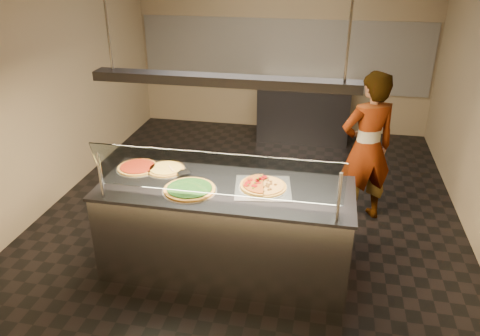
% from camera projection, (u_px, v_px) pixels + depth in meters
% --- Properties ---
extents(ground, '(5.00, 6.00, 0.02)m').
position_uv_depth(ground, '(252.00, 209.00, 5.86)').
color(ground, black).
rests_on(ground, ground).
extents(wall_back, '(5.00, 0.02, 3.00)m').
position_uv_depth(wall_back, '(284.00, 43.00, 7.88)').
color(wall_back, '#988362').
rests_on(wall_back, ground).
extents(wall_front, '(5.00, 0.02, 3.00)m').
position_uv_depth(wall_front, '(160.00, 245.00, 2.55)').
color(wall_front, '#988362').
rests_on(wall_front, ground).
extents(wall_left, '(0.02, 6.00, 3.00)m').
position_uv_depth(wall_left, '(49.00, 81.00, 5.65)').
color(wall_left, '#988362').
rests_on(wall_left, ground).
extents(tile_band, '(4.90, 0.02, 1.20)m').
position_uv_depth(tile_band, '(283.00, 55.00, 7.94)').
color(tile_band, silver).
rests_on(tile_band, wall_back).
extents(serving_counter, '(2.41, 0.94, 0.93)m').
position_uv_depth(serving_counter, '(226.00, 229.00, 4.59)').
color(serving_counter, '#B7B7BC').
rests_on(serving_counter, ground).
extents(sneeze_guard, '(2.17, 0.18, 0.54)m').
position_uv_depth(sneeze_guard, '(216.00, 175.00, 3.95)').
color(sneeze_guard, '#B7B7BC').
rests_on(sneeze_guard, serving_counter).
extents(perforated_tray, '(0.59, 0.59, 0.01)m').
position_uv_depth(perforated_tray, '(263.00, 187.00, 4.37)').
color(perforated_tray, silver).
rests_on(perforated_tray, serving_counter).
extents(half_pizza_pepperoni, '(0.28, 0.46, 0.05)m').
position_uv_depth(half_pizza_pepperoni, '(252.00, 184.00, 4.37)').
color(half_pizza_pepperoni, '#9D6924').
rests_on(half_pizza_pepperoni, perforated_tray).
extents(half_pizza_sausage, '(0.28, 0.46, 0.04)m').
position_uv_depth(half_pizza_sausage, '(274.00, 186.00, 4.34)').
color(half_pizza_sausage, '#9D6924').
rests_on(half_pizza_sausage, perforated_tray).
extents(pizza_spinach, '(0.51, 0.51, 0.03)m').
position_uv_depth(pizza_spinach, '(190.00, 189.00, 4.32)').
color(pizza_spinach, silver).
rests_on(pizza_spinach, serving_counter).
extents(pizza_cheese, '(0.40, 0.40, 0.03)m').
position_uv_depth(pizza_cheese, '(166.00, 169.00, 4.71)').
color(pizza_cheese, silver).
rests_on(pizza_cheese, serving_counter).
extents(pizza_tomato, '(0.43, 0.43, 0.03)m').
position_uv_depth(pizza_tomato, '(138.00, 167.00, 4.75)').
color(pizza_tomato, silver).
rests_on(pizza_tomato, serving_counter).
extents(pizza_spatula, '(0.27, 0.18, 0.02)m').
position_uv_depth(pizza_spatula, '(176.00, 170.00, 4.66)').
color(pizza_spatula, '#B7B7BC').
rests_on(pizza_spatula, pizza_spinach).
extents(prep_table, '(1.52, 0.74, 0.93)m').
position_uv_depth(prep_table, '(304.00, 112.00, 7.84)').
color(prep_table, '#343439').
rests_on(prep_table, ground).
extents(worker, '(0.77, 0.67, 1.79)m').
position_uv_depth(worker, '(367.00, 149.00, 5.30)').
color(worker, '#35323C').
rests_on(worker, ground).
extents(heat_lamp_housing, '(2.30, 0.18, 0.08)m').
position_uv_depth(heat_lamp_housing, '(223.00, 80.00, 3.95)').
color(heat_lamp_housing, '#343439').
rests_on(heat_lamp_housing, ceiling).
extents(lamp_rod_left, '(0.02, 0.02, 1.01)m').
position_uv_depth(lamp_rod_left, '(106.00, 10.00, 3.89)').
color(lamp_rod_left, '#B7B7BC').
rests_on(lamp_rod_left, ceiling).
extents(lamp_rod_right, '(0.02, 0.02, 1.01)m').
position_uv_depth(lamp_rod_right, '(351.00, 16.00, 3.54)').
color(lamp_rod_right, '#B7B7BC').
rests_on(lamp_rod_right, ceiling).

